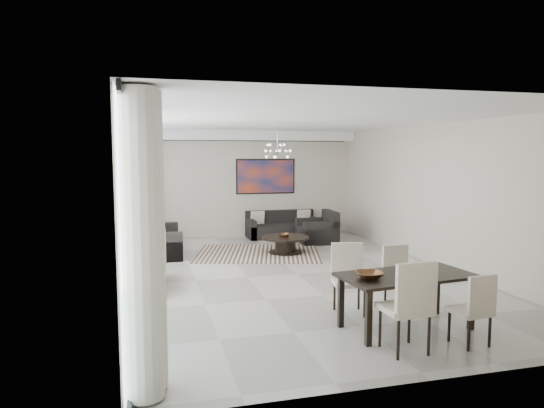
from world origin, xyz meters
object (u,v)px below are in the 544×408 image
object	(u,v)px
sofa_main	(282,228)
tv_console	(147,272)
dining_table	(406,281)
television	(156,241)
coffee_table	(285,244)

from	to	relation	value
sofa_main	tv_console	xyz separation A→B (m)	(-3.63, -4.26, 0.02)
sofa_main	dining_table	world-z (taller)	dining_table
tv_console	television	size ratio (longest dim) A/B	1.69
tv_console	dining_table	distance (m)	4.40
coffee_table	dining_table	xyz separation A→B (m)	(0.18, -5.03, 0.42)
coffee_table	sofa_main	distance (m)	2.20
coffee_table	dining_table	world-z (taller)	dining_table
dining_table	sofa_main	bearing A→B (deg)	87.17
television	dining_table	size ratio (longest dim) A/B	0.53
dining_table	coffee_table	bearing A→B (deg)	92.06
sofa_main	dining_table	distance (m)	7.18
coffee_table	television	world-z (taller)	television
sofa_main	coffee_table	bearing A→B (deg)	-104.09
tv_console	television	bearing A→B (deg)	3.16
tv_console	sofa_main	bearing A→B (deg)	49.53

